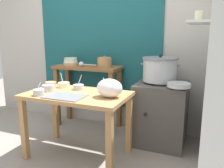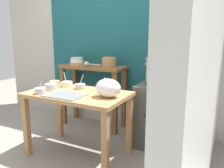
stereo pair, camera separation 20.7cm
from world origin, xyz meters
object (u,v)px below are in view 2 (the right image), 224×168
object	(u,v)px
clay_pot	(109,62)
prep_table	(78,102)
prep_bowl_5	(40,91)
prep_bowl_4	(80,86)
steamer_pot	(163,70)
serving_tray	(65,95)
ladle	(87,64)
prep_bowl_0	(107,88)
plastic_bag	(108,88)
stove_block	(164,114)
back_shelf_table	(93,81)
wide_pan	(180,86)
bowl_stack_enamel	(77,61)
prep_bowl_2	(67,84)
prep_bowl_3	(55,83)
prep_bowl_1	(51,86)

from	to	relation	value
clay_pot	prep_table	bearing A→B (deg)	-87.45
prep_bowl_5	prep_bowl_4	bearing A→B (deg)	57.79
steamer_pot	serving_tray	distance (m)	1.18
ladle	steamer_pot	bearing A→B (deg)	-0.71
prep_bowl_4	prep_bowl_0	bearing A→B (deg)	12.04
prep_table	prep_bowl_4	size ratio (longest dim) A/B	6.51
clay_pot	serving_tray	xyz separation A→B (m)	(0.00, -0.98, -0.24)
plastic_bag	stove_block	bearing A→B (deg)	59.95
back_shelf_table	wide_pan	world-z (taller)	back_shelf_table
stove_block	plastic_bag	bearing A→B (deg)	-120.05
steamer_pot	clay_pot	world-z (taller)	steamer_pot
prep_bowl_4	bowl_stack_enamel	bearing A→B (deg)	128.07
steamer_pot	prep_table	bearing A→B (deg)	-136.99
prep_table	wide_pan	world-z (taller)	wide_pan
serving_tray	prep_bowl_2	world-z (taller)	prep_bowl_2
back_shelf_table	prep_bowl_4	xyz separation A→B (m)	(0.23, -0.64, 0.07)
wide_pan	prep_bowl_4	distance (m)	1.12
prep_bowl_0	prep_bowl_3	xyz separation A→B (m)	(-0.70, -0.06, 0.00)
clay_pot	prep_bowl_2	distance (m)	0.70
back_shelf_table	bowl_stack_enamel	size ratio (longest dim) A/B	4.61
wide_pan	prep_bowl_4	world-z (taller)	prep_bowl_4
wide_pan	prep_bowl_0	distance (m)	0.80
clay_pot	plastic_bag	size ratio (longest dim) A/B	0.74
clay_pot	prep_bowl_3	xyz separation A→B (m)	(-0.42, -0.64, -0.21)
wide_pan	ladle	bearing A→B (deg)	169.26
plastic_bag	prep_bowl_0	world-z (taller)	plastic_bag
clay_pot	prep_bowl_2	bearing A→B (deg)	-112.58
back_shelf_table	clay_pot	xyz separation A→B (m)	(0.27, 0.00, 0.29)
steamer_pot	prep_bowl_0	bearing A→B (deg)	-137.33
prep_table	plastic_bag	bearing A→B (deg)	-1.92
prep_table	wide_pan	bearing A→B (deg)	24.44
prep_table	ladle	distance (m)	0.85
prep_bowl_0	prep_bowl_5	world-z (taller)	prep_bowl_0
wide_pan	prep_bowl_5	world-z (taller)	prep_bowl_5
back_shelf_table	prep_bowl_1	world-z (taller)	back_shelf_table
plastic_bag	prep_bowl_3	distance (m)	0.87
bowl_stack_enamel	prep_bowl_4	world-z (taller)	bowl_stack_enamel
ladle	wide_pan	world-z (taller)	ladle
prep_table	plastic_bag	world-z (taller)	plastic_bag
prep_bowl_5	back_shelf_table	bearing A→B (deg)	89.26
wide_pan	prep_bowl_0	bearing A→B (deg)	-163.42
clay_pot	prep_bowl_0	bearing A→B (deg)	-64.60
steamer_pot	plastic_bag	xyz separation A→B (m)	(-0.36, -0.71, -0.11)
stove_block	bowl_stack_enamel	distance (m)	1.48
stove_block	bowl_stack_enamel	xyz separation A→B (m)	(-1.36, 0.12, 0.57)
bowl_stack_enamel	plastic_bag	xyz separation A→B (m)	(0.96, -0.81, -0.14)
prep_bowl_1	prep_bowl_2	xyz separation A→B (m)	(0.05, 0.22, -0.00)
prep_table	prep_bowl_0	distance (m)	0.36
ladle	serving_tray	xyz separation A→B (m)	(0.30, -0.88, -0.21)
plastic_bag	prep_bowl_1	xyz separation A→B (m)	(-0.73, -0.01, -0.06)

